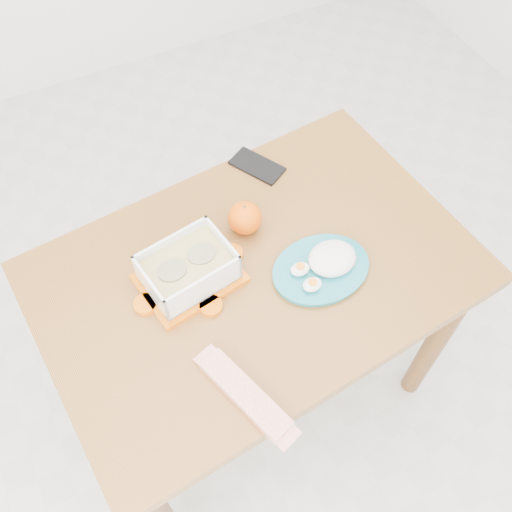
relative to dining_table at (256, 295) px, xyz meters
name	(u,v)px	position (x,y,z in m)	size (l,w,h in m)	color
ground	(268,344)	(0.11, 0.12, -0.63)	(3.50, 3.50, 0.00)	#B7B7B2
dining_table	(256,295)	(0.00, 0.00, 0.00)	(1.10, 0.79, 0.75)	brown
food_container	(188,269)	(-0.15, 0.04, 0.17)	(0.26, 0.21, 0.10)	#E36206
orange_fruit	(245,218)	(0.03, 0.12, 0.16)	(0.08, 0.08, 0.08)	orange
rice_plate	(325,265)	(0.15, -0.07, 0.14)	(0.24, 0.24, 0.06)	#176F7F
candy_bar	(245,394)	(-0.16, -0.27, 0.13)	(0.23, 0.06, 0.02)	red
smartphone	(257,166)	(0.15, 0.30, 0.12)	(0.07, 0.14, 0.01)	black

